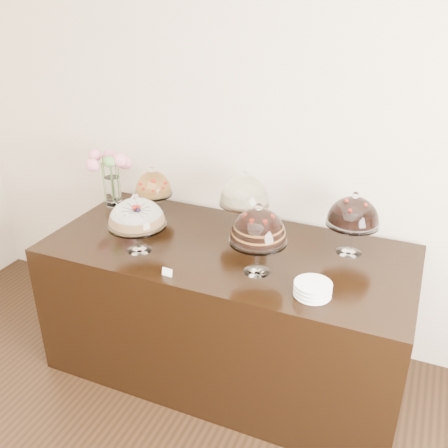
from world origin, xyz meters
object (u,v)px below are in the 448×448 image
at_px(cake_stand_cheesecake, 244,193).
at_px(flower_vase, 111,171).
at_px(plate_stack, 313,289).
at_px(display_counter, 227,309).
at_px(cake_stand_sugar_sponge, 137,215).
at_px(cake_stand_dark_choco, 353,214).
at_px(cake_stand_fruit_tart, 153,186).
at_px(cake_stand_choco_layer, 258,228).

distance_m(cake_stand_cheesecake, flower_vase, 1.01).
relative_size(cake_stand_cheesecake, plate_stack, 2.19).
relative_size(display_counter, cake_stand_sugar_sponge, 6.12).
height_order(display_counter, cake_stand_sugar_sponge, cake_stand_sugar_sponge).
relative_size(display_counter, flower_vase, 5.55).
bearing_deg(cake_stand_sugar_sponge, cake_stand_dark_choco, 21.91).
xyz_separation_m(cake_stand_dark_choco, cake_stand_fruit_tart, (-1.33, 0.02, -0.04)).
bearing_deg(cake_stand_fruit_tart, cake_stand_sugar_sponge, -69.94).
relative_size(cake_stand_sugar_sponge, cake_stand_fruit_tart, 1.05).
height_order(cake_stand_choco_layer, cake_stand_cheesecake, cake_stand_choco_layer).
xyz_separation_m(cake_stand_sugar_sponge, cake_stand_dark_choco, (1.15, 0.46, 0.02)).
xyz_separation_m(cake_stand_cheesecake, plate_stack, (0.58, -0.54, -0.23)).
height_order(cake_stand_cheesecake, cake_stand_fruit_tart, cake_stand_cheesecake).
bearing_deg(cake_stand_dark_choco, plate_stack, -99.21).
xyz_separation_m(cake_stand_choco_layer, cake_stand_dark_choco, (0.42, 0.42, -0.02)).
xyz_separation_m(cake_stand_cheesecake, flower_vase, (-1.01, 0.04, -0.02)).
bearing_deg(cake_stand_sugar_sponge, display_counter, 26.19).
bearing_deg(cake_stand_dark_choco, cake_stand_cheesecake, 178.96).
bearing_deg(flower_vase, plate_stack, -20.21).
bearing_deg(cake_stand_choco_layer, cake_stand_dark_choco, 44.71).
height_order(cake_stand_cheesecake, flower_vase, cake_stand_cheesecake).
distance_m(display_counter, cake_stand_choco_layer, 0.78).
bearing_deg(cake_stand_choco_layer, display_counter, 143.77).
bearing_deg(cake_stand_fruit_tart, display_counter, -21.52).
relative_size(cake_stand_sugar_sponge, cake_stand_cheesecake, 0.88).
xyz_separation_m(display_counter, cake_stand_choco_layer, (0.26, -0.19, 0.72)).
bearing_deg(cake_stand_cheesecake, flower_vase, 177.47).
bearing_deg(flower_vase, cake_stand_sugar_sponge, -44.43).
height_order(display_counter, cake_stand_fruit_tart, cake_stand_fruit_tart).
distance_m(cake_stand_sugar_sponge, flower_vase, 0.74).
xyz_separation_m(cake_stand_choco_layer, plate_stack, (0.34, -0.11, -0.23)).
height_order(cake_stand_fruit_tart, flower_vase, flower_vase).
bearing_deg(display_counter, cake_stand_cheesecake, 87.30).
distance_m(cake_stand_fruit_tart, flower_vase, 0.36).
xyz_separation_m(flower_vase, plate_stack, (1.60, -0.59, -0.21)).
height_order(cake_stand_choco_layer, cake_stand_fruit_tart, cake_stand_choco_layer).
distance_m(cake_stand_choco_layer, plate_stack, 0.42).
distance_m(flower_vase, plate_stack, 1.71).
bearing_deg(cake_stand_fruit_tart, cake_stand_cheesecake, -1.05).
relative_size(cake_stand_sugar_sponge, flower_vase, 0.91).
distance_m(display_counter, plate_stack, 0.82).
distance_m(cake_stand_choco_layer, flower_vase, 1.35).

